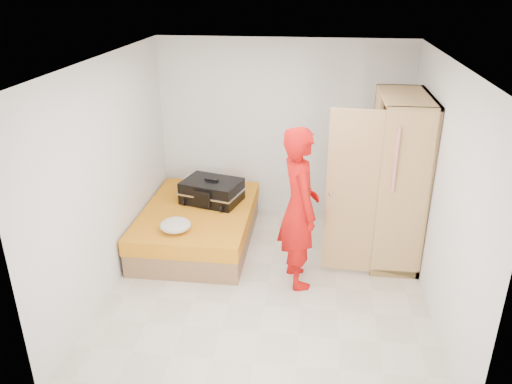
# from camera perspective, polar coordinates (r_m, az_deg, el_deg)

# --- Properties ---
(room) EXTENTS (4.00, 4.02, 2.60)m
(room) POSITION_cam_1_polar(r_m,az_deg,el_deg) (5.42, 1.54, 1.11)
(room) COLOR beige
(room) RESTS_ON ground
(bed) EXTENTS (1.42, 2.02, 0.50)m
(bed) POSITION_cam_1_polar(r_m,az_deg,el_deg) (6.83, -6.62, -3.75)
(bed) COLOR olive
(bed) RESTS_ON ground
(wardrobe) EXTENTS (1.17, 1.20, 2.10)m
(wardrobe) POSITION_cam_1_polar(r_m,az_deg,el_deg) (6.38, 15.37, 0.88)
(wardrobe) COLOR tan
(wardrobe) RESTS_ON ground
(person) EXTENTS (0.66, 0.81, 1.90)m
(person) POSITION_cam_1_polar(r_m,az_deg,el_deg) (5.65, 4.94, -1.86)
(person) COLOR red
(person) RESTS_ON ground
(suitcase) EXTENTS (0.90, 0.75, 0.33)m
(suitcase) POSITION_cam_1_polar(r_m,az_deg,el_deg) (6.85, -5.07, 0.09)
(suitcase) COLOR black
(suitcase) RESTS_ON bed
(round_cushion) EXTENTS (0.38, 0.38, 0.14)m
(round_cushion) POSITION_cam_1_polar(r_m,az_deg,el_deg) (6.15, -9.20, -3.78)
(round_cushion) COLOR beige
(round_cushion) RESTS_ON bed
(pillow) EXTENTS (0.58, 0.34, 0.10)m
(pillow) POSITION_cam_1_polar(r_m,az_deg,el_deg) (7.48, -6.02, 1.30)
(pillow) COLOR beige
(pillow) RESTS_ON bed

